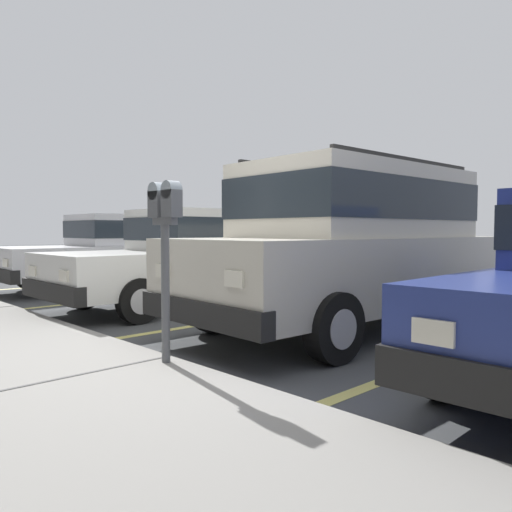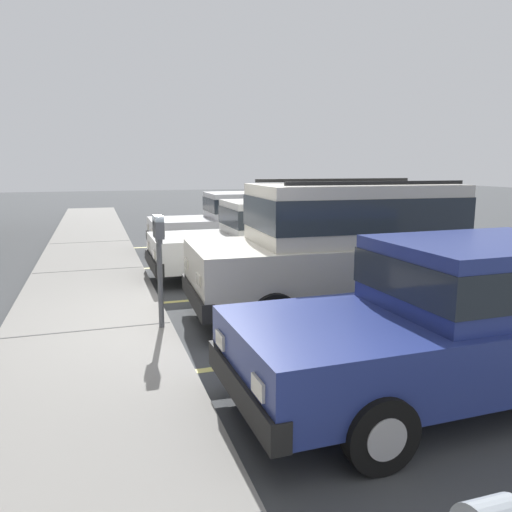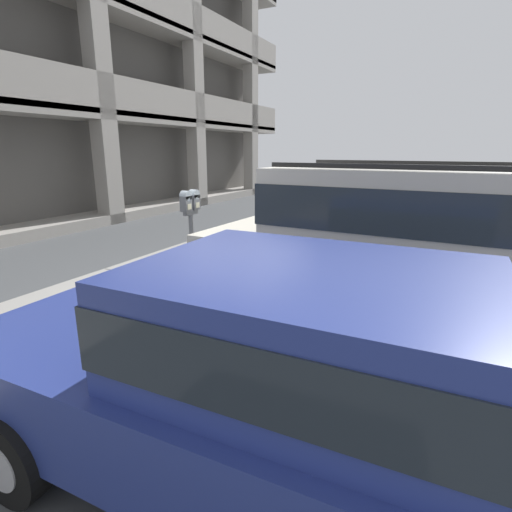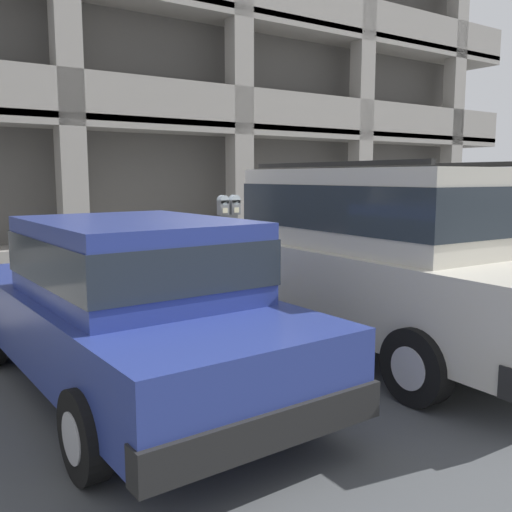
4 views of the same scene
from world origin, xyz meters
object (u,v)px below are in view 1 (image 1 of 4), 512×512
(parking_meter_near, at_px, (165,228))
(silver_suv, at_px, (355,241))
(dark_hatchback, at_px, (193,255))
(blue_coupe, at_px, (116,249))

(parking_meter_near, bearing_deg, silver_suv, -87.51)
(dark_hatchback, relative_size, parking_meter_near, 3.00)
(dark_hatchback, xyz_separation_m, parking_meter_near, (-3.05, 2.53, 0.41))
(dark_hatchback, relative_size, blue_coupe, 1.00)
(dark_hatchback, bearing_deg, silver_suv, -173.59)
(blue_coupe, xyz_separation_m, parking_meter_near, (-6.18, 2.84, 0.41))
(silver_suv, bearing_deg, blue_coupe, 2.30)
(silver_suv, xyz_separation_m, dark_hatchback, (2.93, 0.32, -0.27))
(silver_suv, distance_m, blue_coupe, 6.06)
(blue_coupe, bearing_deg, silver_suv, -178.91)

